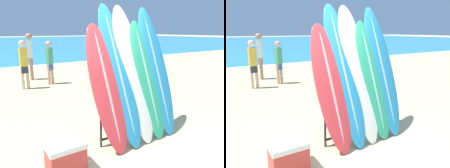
{
  "view_description": "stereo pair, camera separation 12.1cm",
  "coord_description": "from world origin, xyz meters",
  "views": [
    {
      "loc": [
        -1.96,
        -2.59,
        1.89
      ],
      "look_at": [
        0.39,
        1.09,
        0.82
      ],
      "focal_mm": 35.0,
      "sensor_mm": 36.0,
      "label": 1
    },
    {
      "loc": [
        -1.85,
        -2.66,
        1.89
      ],
      "look_at": [
        0.39,
        1.09,
        0.82
      ],
      "focal_mm": 35.0,
      "sensor_mm": 36.0,
      "label": 2
    }
  ],
  "objects": [
    {
      "name": "surfboard_slot_1",
      "position": [
        0.12,
        0.44,
        1.19
      ],
      "size": [
        0.5,
        1.17,
        2.38
      ],
      "color": "teal",
      "rests_on": "ground_plane"
    },
    {
      "name": "person_near_water",
      "position": [
        -0.59,
        4.9,
        0.87
      ],
      "size": [
        0.27,
        0.21,
        1.6
      ],
      "rotation": [
        0.0,
        0.0,
        0.09
      ],
      "color": "beige",
      "rests_on": "ground_plane"
    },
    {
      "name": "surfboard_rack",
      "position": [
        0.39,
        0.29,
        0.44
      ],
      "size": [
        1.49,
        0.04,
        0.8
      ],
      "color": "#28282D",
      "rests_on": "ground_plane"
    },
    {
      "name": "person_far_left",
      "position": [
        0.33,
        5.14,
        0.84
      ],
      "size": [
        0.26,
        0.23,
        1.54
      ],
      "rotation": [
        0.0,
        0.0,
        3.64
      ],
      "color": "tan",
      "rests_on": "ground_plane"
    },
    {
      "name": "surfboard_slot_2",
      "position": [
        0.4,
        0.43,
        1.18
      ],
      "size": [
        0.54,
        1.08,
        2.36
      ],
      "color": "silver",
      "rests_on": "ground_plane"
    },
    {
      "name": "surfboard_slot_0",
      "position": [
        -0.19,
        0.35,
        1.02
      ],
      "size": [
        0.54,
        1.0,
        2.03
      ],
      "color": "red",
      "rests_on": "ground_plane"
    },
    {
      "name": "person_mid_beach",
      "position": [
        -0.08,
        6.26,
        0.98
      ],
      "size": [
        0.24,
        0.3,
        1.8
      ],
      "rotation": [
        0.0,
        0.0,
        1.31
      ],
      "color": "#A87A5B",
      "rests_on": "ground_plane"
    },
    {
      "name": "cooler_box",
      "position": [
        -1.06,
        0.01,
        0.21
      ],
      "size": [
        0.51,
        0.38,
        0.41
      ],
      "color": "red",
      "rests_on": "ground_plane"
    },
    {
      "name": "surfboard_slot_3",
      "position": [
        0.68,
        0.36,
        1.04
      ],
      "size": [
        0.51,
        0.92,
        2.09
      ],
      "color": "#289E70",
      "rests_on": "ground_plane"
    },
    {
      "name": "surfboard_slot_4",
      "position": [
        0.95,
        0.41,
        1.17
      ],
      "size": [
        0.52,
        1.01,
        2.35
      ],
      "color": "teal",
      "rests_on": "ground_plane"
    },
    {
      "name": "person_far_right",
      "position": [
        2.08,
        4.79,
        0.97
      ],
      "size": [
        0.3,
        0.24,
        1.77
      ],
      "rotation": [
        0.0,
        0.0,
        3.03
      ],
      "color": "#846047",
      "rests_on": "ground_plane"
    },
    {
      "name": "ground_plane",
      "position": [
        0.0,
        0.0,
        0.0
      ],
      "size": [
        160.0,
        160.0,
        0.0
      ],
      "primitive_type": "plane",
      "color": "tan"
    }
  ]
}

